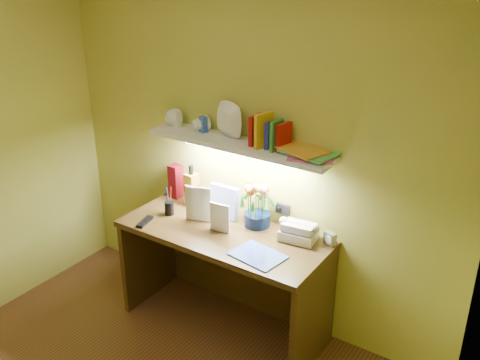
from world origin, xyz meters
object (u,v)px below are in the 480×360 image
telephone (299,230)px  whisky_bottle (192,185)px  flower_bouquet (257,204)px  desk (224,279)px  desk_clock (330,238)px

telephone → whisky_bottle: size_ratio=0.73×
telephone → flower_bouquet: bearing=170.3°
desk → flower_bouquet: flower_bouquet is taller
telephone → desk_clock: telephone is taller
telephone → whisky_bottle: whisky_bottle is taller
desk → flower_bouquet: 0.58m
flower_bouquet → telephone: size_ratio=1.38×
desk_clock → whisky_bottle: (-1.06, -0.04, 0.11)m
telephone → desk_clock: 0.20m
telephone → desk_clock: size_ratio=2.77×
desk → desk_clock: bearing=19.7°
desk → desk_clock: size_ratio=17.46×
telephone → desk: bearing=-165.8°
desk → telephone: (0.46, 0.18, 0.44)m
whisky_bottle → desk: bearing=-25.5°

